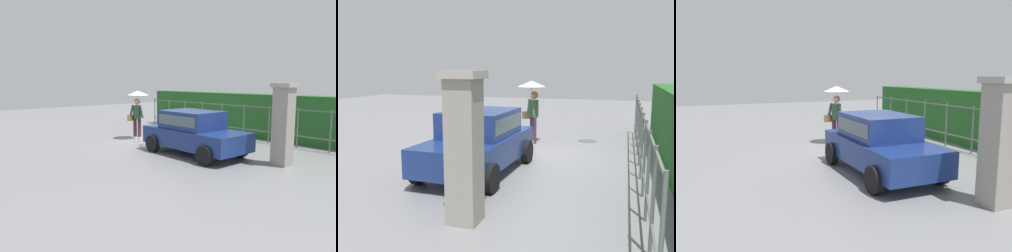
# 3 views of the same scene
# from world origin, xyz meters

# --- Properties ---
(ground_plane) EXTENTS (40.00, 40.00, 0.00)m
(ground_plane) POSITION_xyz_m (0.00, 0.00, 0.00)
(ground_plane) COLOR slate
(car) EXTENTS (3.77, 1.94, 1.48)m
(car) POSITION_xyz_m (1.97, -0.79, 0.80)
(car) COLOR navy
(car) RESTS_ON ground
(pedestrian) EXTENTS (0.91, 0.91, 2.07)m
(pedestrian) POSITION_xyz_m (-1.72, -0.44, 1.48)
(pedestrian) COLOR #47283D
(pedestrian) RESTS_ON ground
(gate_pillar) EXTENTS (0.60, 0.60, 2.42)m
(gate_pillar) POSITION_xyz_m (4.71, 0.11, 1.24)
(gate_pillar) COLOR gray
(gate_pillar) RESTS_ON ground
(fence_section) EXTENTS (10.78, 0.05, 1.50)m
(fence_section) POSITION_xyz_m (0.79, 2.87, 0.83)
(fence_section) COLOR #59605B
(fence_section) RESTS_ON ground
(puddle_near) EXTENTS (1.29, 1.29, 0.00)m
(puddle_near) POSITION_xyz_m (-0.06, -0.80, 0.00)
(puddle_near) COLOR #4C545B
(puddle_near) RESTS_ON ground
(puddle_far) EXTENTS (0.67, 0.67, 0.00)m
(puddle_far) POSITION_xyz_m (-2.63, 1.29, 0.00)
(puddle_far) COLOR #4C545B
(puddle_far) RESTS_ON ground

